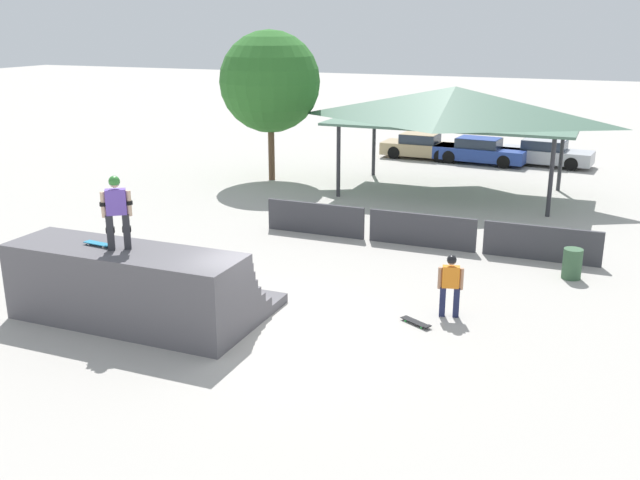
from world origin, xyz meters
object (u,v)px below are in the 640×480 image
(bystander_walking, at_px, (451,281))
(tree_beside_pavilion, at_px, (270,82))
(skateboard_on_ground, at_px, (417,322))
(parked_car_tan, at_px, (421,146))
(skater_on_deck, at_px, (116,208))
(parked_car_blue, at_px, (480,151))
(trash_bin, at_px, (572,264))
(skateboard_on_deck, at_px, (99,244))
(parked_car_silver, at_px, (546,153))

(bystander_walking, bearing_deg, tree_beside_pavilion, -62.36)
(skateboard_on_ground, relative_size, parked_car_tan, 0.20)
(skateboard_on_ground, distance_m, parked_car_tan, 21.50)
(skater_on_deck, xyz_separation_m, bystander_walking, (6.91, 3.32, -1.91))
(bystander_walking, distance_m, parked_car_tan, 20.89)
(bystander_walking, xyz_separation_m, tree_beside_pavilion, (-10.76, 12.32, 3.39))
(skater_on_deck, xyz_separation_m, parked_car_blue, (4.06, 23.05, -2.21))
(bystander_walking, distance_m, trash_bin, 4.69)
(trash_bin, bearing_deg, skater_on_deck, -142.58)
(skateboard_on_deck, xyz_separation_m, parked_car_tan, (1.58, 23.33, -1.29))
(skater_on_deck, height_order, tree_beside_pavilion, tree_beside_pavilion)
(trash_bin, relative_size, parked_car_blue, 0.18)
(skater_on_deck, height_order, parked_car_blue, skater_on_deck)
(skateboard_on_ground, bearing_deg, parked_car_silver, 116.69)
(parked_car_tan, xyz_separation_m, parked_car_blue, (3.08, -0.30, 0.00))
(bystander_walking, height_order, tree_beside_pavilion, tree_beside_pavilion)
(trash_bin, distance_m, parked_car_blue, 16.71)
(skateboard_on_deck, distance_m, skateboard_on_ground, 7.60)
(parked_car_silver, bearing_deg, trash_bin, -76.23)
(skateboard_on_deck, bearing_deg, trash_bin, 41.59)
(bystander_walking, distance_m, skateboard_on_ground, 1.30)
(tree_beside_pavilion, bearing_deg, skateboard_on_ground, -52.17)
(parked_car_silver, bearing_deg, skateboard_on_ground, -86.39)
(skateboard_on_deck, xyz_separation_m, bystander_walking, (7.51, 3.30, -0.99))
(parked_car_tan, bearing_deg, skateboard_on_ground, -73.67)
(skater_on_deck, distance_m, trash_bin, 12.14)
(bystander_walking, relative_size, trash_bin, 1.82)
(parked_car_tan, relative_size, parked_car_silver, 0.90)
(trash_bin, bearing_deg, parked_car_silver, 97.96)
(tree_beside_pavilion, bearing_deg, bystander_walking, -48.87)
(bystander_walking, xyz_separation_m, parked_car_blue, (-2.85, 19.73, -0.31))
(skater_on_deck, bearing_deg, parked_car_blue, 44.66)
(skateboard_on_deck, xyz_separation_m, parked_car_silver, (7.75, 23.69, -1.29))
(skateboard_on_deck, height_order, trash_bin, skateboard_on_deck)
(skateboard_on_deck, xyz_separation_m, skateboard_on_ground, (6.93, 2.52, -1.84))
(tree_beside_pavilion, height_order, parked_car_silver, tree_beside_pavilion)
(trash_bin, xyz_separation_m, parked_car_tan, (-8.47, 16.12, 0.18))
(skateboard_on_deck, bearing_deg, parked_car_blue, 84.48)
(parked_car_tan, height_order, parked_car_blue, same)
(skateboard_on_ground, height_order, tree_beside_pavilion, tree_beside_pavilion)
(parked_car_silver, bearing_deg, parked_car_tan, -170.88)
(trash_bin, relative_size, parked_car_tan, 0.21)
(bystander_walking, xyz_separation_m, parked_car_silver, (0.23, 20.39, -0.31))
(parked_car_blue, distance_m, parked_car_silver, 3.15)
(skateboard_on_deck, xyz_separation_m, tree_beside_pavilion, (-3.25, 15.62, 2.41))
(skater_on_deck, xyz_separation_m, trash_bin, (9.45, 7.23, -2.39))
(skateboard_on_ground, distance_m, parked_car_blue, 20.65)
(parked_car_silver, bearing_deg, skateboard_on_deck, -102.30)
(skater_on_deck, bearing_deg, skateboard_on_deck, 142.89)
(skateboard_on_deck, relative_size, parked_car_silver, 0.17)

